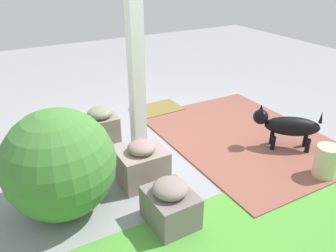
% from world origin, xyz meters
% --- Properties ---
extents(ground_plane, '(12.00, 12.00, 0.00)m').
position_xyz_m(ground_plane, '(0.00, 0.00, 0.00)').
color(ground_plane, gray).
extents(brick_path, '(1.80, 2.40, 0.02)m').
position_xyz_m(brick_path, '(-1.00, 0.23, 0.01)').
color(brick_path, brown).
rests_on(brick_path, ground).
extents(porch_pillar, '(0.14, 0.14, 2.12)m').
position_xyz_m(porch_pillar, '(0.26, -0.15, 1.06)').
color(porch_pillar, white).
rests_on(porch_pillar, ground).
extents(stone_planter_nearest, '(0.38, 0.35, 0.43)m').
position_xyz_m(stone_planter_nearest, '(0.56, -0.60, 0.20)').
color(stone_planter_nearest, gray).
rests_on(stone_planter_nearest, ground).
extents(stone_planter_mid, '(0.46, 0.36, 0.46)m').
position_xyz_m(stone_planter_mid, '(0.50, 0.46, 0.21)').
color(stone_planter_mid, gray).
rests_on(stone_planter_mid, ground).
extents(stone_planter_far, '(0.38, 0.45, 0.42)m').
position_xyz_m(stone_planter_far, '(0.55, 1.10, 0.19)').
color(stone_planter_far, slate).
rests_on(stone_planter_far, ground).
extents(round_shrub, '(0.96, 0.96, 0.96)m').
position_xyz_m(round_shrub, '(1.28, 0.50, 0.48)').
color(round_shrub, '#417C33').
rests_on(round_shrub, ground).
extents(terracotta_pot_broad, '(0.32, 0.32, 0.40)m').
position_xyz_m(terracotta_pot_broad, '(1.20, -0.82, 0.24)').
color(terracotta_pot_broad, '#BA694A').
rests_on(terracotta_pot_broad, ground).
extents(terracotta_pot_spiky, '(0.30, 0.30, 0.62)m').
position_xyz_m(terracotta_pot_spiky, '(1.01, -0.28, 0.30)').
color(terracotta_pot_spiky, '#C46848').
rests_on(terracotta_pot_spiky, ground).
extents(dog, '(0.67, 0.59, 0.52)m').
position_xyz_m(dog, '(-1.23, 0.67, 0.30)').
color(dog, black).
rests_on(dog, ground).
extents(ceramic_urn, '(0.24, 0.24, 0.35)m').
position_xyz_m(ceramic_urn, '(-1.16, 1.28, 0.17)').
color(ceramic_urn, beige).
rests_on(ceramic_urn, ground).
extents(doormat, '(0.71, 0.48, 0.03)m').
position_xyz_m(doormat, '(-0.45, -1.06, 0.01)').
color(doormat, olive).
rests_on(doormat, ground).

